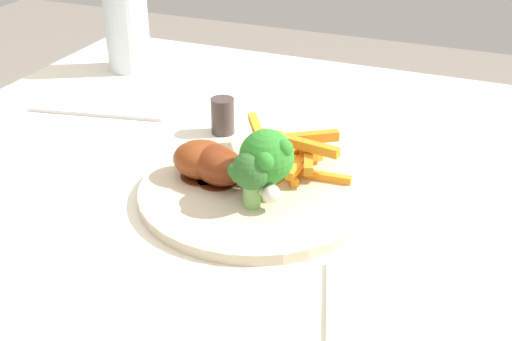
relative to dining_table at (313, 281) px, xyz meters
name	(u,v)px	position (x,y,z in m)	size (l,w,h in m)	color
dining_table	(313,281)	(0.00, 0.00, 0.00)	(1.07, 0.87, 0.75)	silver
dinner_plate	(256,192)	(-0.06, -0.02, 0.11)	(0.25, 0.25, 0.01)	beige
broccoli_floret_front	(250,172)	(-0.05, -0.05, 0.16)	(0.04, 0.04, 0.06)	#7CB560
broccoli_floret_middle	(267,158)	(-0.04, -0.04, 0.17)	(0.06, 0.06, 0.08)	#7BB254
carrot_fries_pile	(288,154)	(-0.05, 0.04, 0.14)	(0.14, 0.11, 0.04)	orange
chicken_drumstick_near	(207,161)	(-0.12, -0.02, 0.14)	(0.12, 0.06, 0.04)	#5C210D
chicken_drumstick_far	(221,167)	(-0.10, -0.02, 0.14)	(0.12, 0.08, 0.04)	#4F1B0A
fork	(96,113)	(-0.35, 0.10, 0.11)	(0.19, 0.01, 0.01)	silver
water_glass	(127,26)	(-0.40, 0.28, 0.18)	(0.07, 0.07, 0.14)	silver
napkin	(431,320)	(0.14, -0.15, 0.11)	(0.17, 0.14, 0.00)	beige
pepper_shaker	(223,116)	(-0.16, 0.12, 0.13)	(0.03, 0.03, 0.05)	#423833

